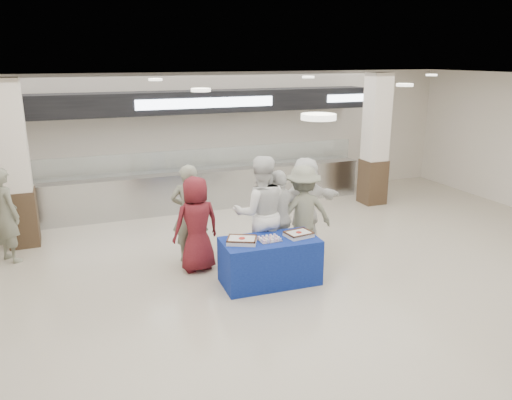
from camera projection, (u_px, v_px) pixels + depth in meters
name	position (u px, v px, depth m)	size (l,w,h in m)	color
ground	(304.00, 304.00, 7.46)	(14.00, 14.00, 0.00)	beige
serving_line	(204.00, 160.00, 11.96)	(8.70, 0.85, 2.80)	#B7BABE
column_left	(16.00, 168.00, 9.39)	(0.55, 0.55, 3.20)	#392819
column_right	(375.00, 143.00, 12.19)	(0.55, 0.55, 3.20)	#392819
display_table	(270.00, 261.00, 8.07)	(1.55, 0.78, 0.75)	navy
sheet_cake_left	(242.00, 240.00, 7.80)	(0.56, 0.51, 0.09)	white
sheet_cake_right	(299.00, 234.00, 8.08)	(0.46, 0.38, 0.09)	white
cupcake_tray	(270.00, 239.00, 7.90)	(0.35, 0.27, 0.06)	#A0A1A5
civilian_maroon	(196.00, 224.00, 8.45)	(0.81, 0.53, 1.65)	maroon
soldier_a	(190.00, 213.00, 8.82)	(0.65, 0.42, 1.78)	slate
chef_tall	(261.00, 213.00, 8.50)	(0.96, 0.75, 1.98)	white
chef_short	(279.00, 218.00, 8.72)	(1.00, 0.41, 1.70)	white
soldier_b	(303.00, 213.00, 8.93)	(1.12, 0.64, 1.73)	slate
civilian_white	(305.00, 203.00, 9.45)	(1.65, 0.52, 1.77)	white
soldier_bg	(6.00, 215.00, 8.82)	(0.63, 0.41, 1.72)	slate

